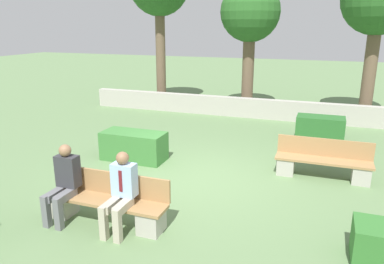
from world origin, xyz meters
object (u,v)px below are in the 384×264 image
at_px(bench_front, 106,204).
at_px(person_seated_man, 121,189).
at_px(bench_left_side, 323,163).
at_px(tree_center_right, 379,1).
at_px(tree_center_left, 250,15).
at_px(person_seated_woman, 64,180).

bearing_deg(bench_front, person_seated_man, -20.81).
distance_m(bench_left_side, tree_center_right, 7.25).
distance_m(bench_left_side, tree_center_left, 7.51).
distance_m(person_seated_woman, tree_center_left, 9.96).
bearing_deg(person_seated_man, person_seated_woman, -179.99).
bearing_deg(tree_center_right, person_seated_woman, -119.09).
relative_size(tree_center_left, tree_center_right, 0.91).
bearing_deg(tree_center_left, person_seated_woman, -96.58).
distance_m(bench_front, tree_center_left, 9.88).
bearing_deg(tree_center_right, person_seated_man, -113.88).
bearing_deg(bench_left_side, tree_center_right, 73.86).
bearing_deg(tree_center_left, person_seated_man, -90.06).
height_order(person_seated_woman, tree_center_left, tree_center_left).
xyz_separation_m(bench_left_side, tree_center_right, (1.25, 6.16, 3.62)).
height_order(bench_front, person_seated_woman, person_seated_woman).
xyz_separation_m(bench_front, bench_left_side, (3.35, 3.24, -0.01)).
bearing_deg(person_seated_woman, tree_center_right, 60.91).
xyz_separation_m(person_seated_man, person_seated_woman, (-1.08, -0.00, -0.00)).
bearing_deg(person_seated_woman, tree_center_left, 83.42).
distance_m(bench_left_side, person_seated_man, 4.52).
bearing_deg(person_seated_man, bench_left_side, 48.69).
height_order(bench_front, tree_center_right, tree_center_right).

